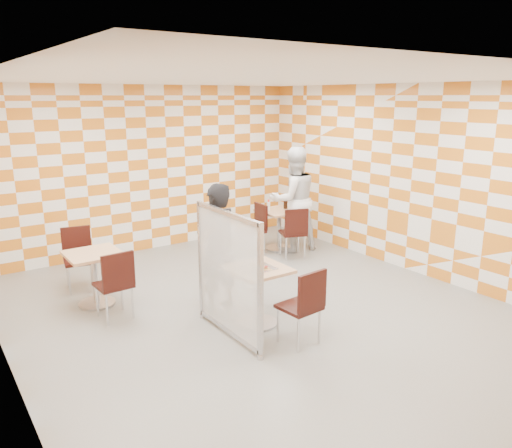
{
  "coord_description": "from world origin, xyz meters",
  "views": [
    {
      "loc": [
        -3.57,
        -5.07,
        2.8
      ],
      "look_at": [
        0.1,
        0.2,
        1.15
      ],
      "focal_mm": 35.0,
      "sensor_mm": 36.0,
      "label": 1
    }
  ],
  "objects": [
    {
      "name": "chair_empty_near",
      "position": [
        -1.64,
        0.81,
        0.54
      ],
      "size": [
        0.44,
        0.45,
        0.92
      ],
      "color": "black",
      "rests_on": "ground"
    },
    {
      "name": "chair_main_front",
      "position": [
        -0.12,
        -1.09,
        0.54
      ],
      "size": [
        0.45,
        0.46,
        0.92
      ],
      "color": "black",
      "rests_on": "ground"
    },
    {
      "name": "chair_second_side",
      "position": [
        1.4,
        2.07,
        0.54
      ],
      "size": [
        0.47,
        0.46,
        0.92
      ],
      "color": "black",
      "rests_on": "ground"
    },
    {
      "name": "chair_second_front",
      "position": [
        1.79,
        1.46,
        0.54
      ],
      "size": [
        0.55,
        0.55,
        0.92
      ],
      "color": "black",
      "rests_on": "ground"
    },
    {
      "name": "empty_table",
      "position": [
        -1.71,
        1.46,
        0.51
      ],
      "size": [
        0.7,
        0.7,
        0.75
      ],
      "color": "#DDAD77",
      "rests_on": "ground"
    },
    {
      "name": "man_dark",
      "position": [
        -0.41,
        0.36,
        0.86
      ],
      "size": [
        0.69,
        0.52,
        1.73
      ],
      "primitive_type": "imported",
      "rotation": [
        0.0,
        0.0,
        3.32
      ],
      "color": "black",
      "rests_on": "ground"
    },
    {
      "name": "partition",
      "position": [
        -0.71,
        -0.4,
        0.79
      ],
      "size": [
        0.08,
        1.38,
        1.55
      ],
      "color": "white",
      "rests_on": "ground"
    },
    {
      "name": "second_table",
      "position": [
        1.93,
        2.08,
        0.51
      ],
      "size": [
        0.7,
        0.7,
        0.75
      ],
      "color": "#DDAD77",
      "rests_on": "ground"
    },
    {
      "name": "sport_bottle",
      "position": [
        1.77,
        2.19,
        0.84
      ],
      "size": [
        0.06,
        0.06,
        0.2
      ],
      "color": "white",
      "rests_on": "second_table"
    },
    {
      "name": "pizza_on_foil",
      "position": [
        -0.24,
        -0.33,
        0.77
      ],
      "size": [
        0.4,
        0.4,
        0.04
      ],
      "color": "silver",
      "rests_on": "main_table"
    },
    {
      "name": "main_table",
      "position": [
        -0.24,
        -0.31,
        0.51
      ],
      "size": [
        0.7,
        0.7,
        0.75
      ],
      "color": "#DDAD77",
      "rests_on": "ground"
    },
    {
      "name": "man_white",
      "position": [
        2.12,
        1.9,
        0.96
      ],
      "size": [
        1.06,
        0.9,
        1.92
      ],
      "primitive_type": "imported",
      "rotation": [
        0.0,
        0.0,
        2.95
      ],
      "color": "white",
      "rests_on": "ground"
    },
    {
      "name": "chair_empty_far",
      "position": [
        -1.71,
        2.23,
        0.54
      ],
      "size": [
        0.49,
        0.5,
        0.92
      ],
      "color": "black",
      "rests_on": "ground"
    },
    {
      "name": "soda_bottle",
      "position": [
        2.1,
        2.11,
        0.85
      ],
      "size": [
        0.07,
        0.07,
        0.23
      ],
      "color": "black",
      "rests_on": "second_table"
    },
    {
      "name": "room_shell",
      "position": [
        0.0,
        0.54,
        1.5
      ],
      "size": [
        7.0,
        7.0,
        7.0
      ],
      "color": "gray",
      "rests_on": "ground"
    }
  ]
}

